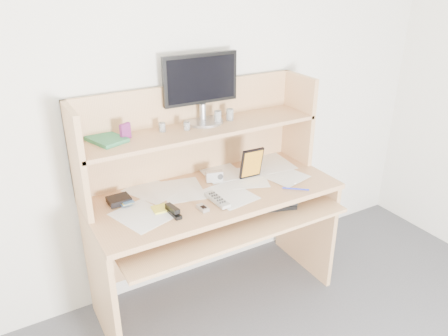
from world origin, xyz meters
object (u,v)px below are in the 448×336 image
keyboard (251,204)px  game_case (252,163)px  monitor (201,86)px  tv_remote (217,200)px  desk (208,194)px

keyboard → game_case: bearing=75.3°
keyboard → monitor: monitor is taller
game_case → monitor: 0.53m
tv_remote → game_case: size_ratio=0.98×
desk → game_case: desk is taller
keyboard → tv_remote: tv_remote is taller
game_case → monitor: monitor is taller
keyboard → game_case: (0.08, 0.13, 0.18)m
desk → game_case: (0.26, -0.05, 0.16)m
game_case → monitor: bearing=137.3°
keyboard → game_case: 0.24m
desk → tv_remote: bearing=-103.9°
game_case → tv_remote: bearing=-151.6°
keyboard → tv_remote: size_ratio=2.80×
game_case → monitor: (-0.21, 0.22, 0.44)m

